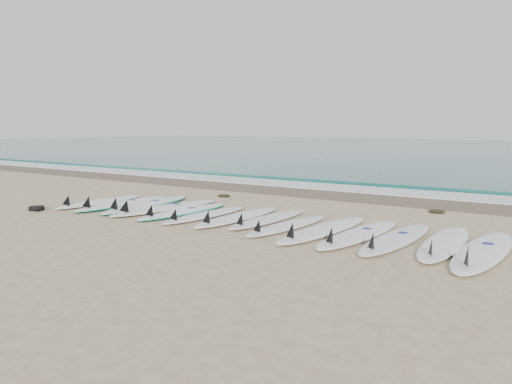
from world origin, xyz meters
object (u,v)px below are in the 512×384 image
Objects in this scene: surfboard_7 at (267,219)px; leash_coil at (37,208)px; surfboard_0 at (99,201)px; surfboard_13 at (483,251)px.

surfboard_7 is 5.03m from leash_coil.
surfboard_13 is at bearing -3.09° from surfboard_0.
surfboard_7 is (4.38, 0.36, -0.00)m from surfboard_0.
leash_coil is (-4.74, -1.67, -0.01)m from surfboard_7.
surfboard_0 is 1.36m from leash_coil.
surfboard_13 is at bearing -5.45° from surfboard_7.
surfboard_13 reaches higher than surfboard_7.
surfboard_13 is (8.18, -0.04, 0.01)m from surfboard_0.
leash_coil is (-8.54, -1.28, -0.01)m from surfboard_13.
surfboard_0 is 8.18m from surfboard_13.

